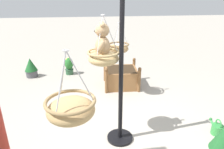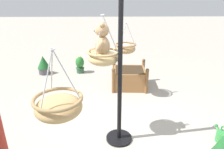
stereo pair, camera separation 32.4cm
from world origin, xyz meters
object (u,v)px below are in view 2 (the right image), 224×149
Objects in this scene: hanging_basket_with_teddy at (103,57)px; hanging_basket_left_high at (59,106)px; potted_plant_fern_front at (44,65)px; potted_plant_small_succulent at (80,65)px; watering_can at (222,136)px; wooden_planter_box at (129,77)px; teddy_bear at (101,42)px; hanging_basket_right_low at (126,48)px; display_pole_central at (120,102)px.

hanging_basket_with_teddy is 1.28m from hanging_basket_left_high.
hanging_basket_left_high is (-1.19, 0.44, -0.15)m from hanging_basket_with_teddy.
potted_plant_small_succulent is (0.07, -1.12, -0.03)m from potted_plant_fern_front.
watering_can is at bearing -68.85° from hanging_basket_left_high.
wooden_planter_box is at bearing -18.84° from hanging_basket_left_high.
hanging_basket_left_high is at bearing 160.73° from teddy_bear.
hanging_basket_right_low is 1.11m from wooden_planter_box.
hanging_basket_left_high is at bearing 111.15° from watering_can.
teddy_bear is 0.72× the size of hanging_basket_left_high.
hanging_basket_with_teddy is at bearing 162.05° from wooden_planter_box.
wooden_planter_box is 2.74× the size of watering_can.
watering_can is (-3.32, -2.78, -0.16)m from potted_plant_small_succulent.
wooden_planter_box is (3.18, -1.09, -1.02)m from hanging_basket_left_high.
teddy_bear is at bearing 82.85° from watering_can.
hanging_basket_right_low is 1.20× the size of potted_plant_fern_front.
hanging_basket_right_low is 2.52m from watering_can.
hanging_basket_right_low is 0.72× the size of wooden_planter_box.
hanging_basket_with_teddy is 1.10× the size of hanging_basket_right_low.
potted_plant_fern_front is at bearing 50.17° from watering_can.
display_pole_central is at bearing -33.55° from hanging_basket_left_high.
hanging_basket_with_teddy is at bearing 59.04° from display_pole_central.
display_pole_central reaches higher than hanging_basket_left_high.
display_pole_central is 1.85m from watering_can.
potted_plant_small_succulent is at bearing 53.17° from wooden_planter_box.
display_pole_central is 3.28× the size of hanging_basket_left_high.
teddy_bear reaches higher than hanging_basket_right_low.
wooden_planter_box is 1.80m from potted_plant_small_succulent.
hanging_basket_with_teddy is 3.74m from potted_plant_fern_front.
potted_plant_fern_front is (1.57, 2.39, -0.92)m from hanging_basket_right_low.
teddy_bear is at bearing 160.70° from hanging_basket_right_low.
teddy_bear is 1.32m from hanging_basket_left_high.
hanging_basket_left_high is 4.55m from potted_plant_fern_front.
hanging_basket_right_low is 1.97× the size of watering_can.
hanging_basket_right_low is 3.00m from potted_plant_fern_front.
display_pole_central reaches higher than hanging_basket_right_low.
potted_plant_fern_front is at bearing 56.74° from hanging_basket_right_low.
hanging_basket_with_teddy reaches higher than teddy_bear.
teddy_bear is at bearing -19.27° from hanging_basket_left_high.
hanging_basket_with_teddy is 3.38m from potted_plant_small_succulent.
watering_can is at bearing -129.83° from potted_plant_fern_front.
hanging_basket_left_high is 0.76× the size of wooden_planter_box.
potted_plant_small_succulent is at bearing 37.91° from hanging_basket_right_low.
potted_plant_fern_front is at bearing 32.51° from hanging_basket_with_teddy.
display_pole_central is 6.83× the size of watering_can.
hanging_basket_right_low is (2.63, -0.92, -0.07)m from hanging_basket_left_high.
hanging_basket_right_low is (1.43, -0.48, -0.23)m from hanging_basket_with_teddy.
wooden_planter_box is 1.66× the size of potted_plant_fern_front.
potted_plant_small_succulent is (4.26, 0.36, -1.02)m from hanging_basket_left_high.
potted_plant_fern_front is at bearing 32.18° from teddy_bear.
hanging_basket_left_high is at bearing -175.23° from potted_plant_small_succulent.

